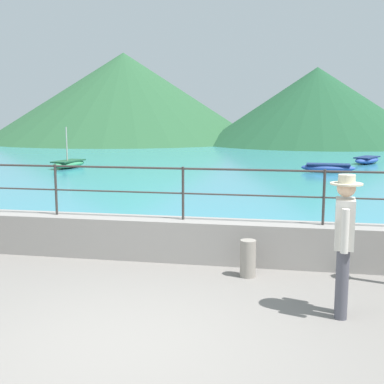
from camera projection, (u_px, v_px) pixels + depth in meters
The scene contains 11 objects.
ground_plane at pixel (123, 343), 5.29m from camera, with size 120.00×120.00×0.00m, color slate.
promenade_wall at pixel (183, 240), 8.35m from camera, with size 20.00×0.56×0.70m, color gray.
railing at pixel (183, 182), 8.20m from camera, with size 18.44×0.04×0.90m.
lake_water at pixel (257, 156), 30.39m from camera, with size 64.00×44.32×0.06m, color teal.
hill_main at pixel (124, 97), 50.05m from camera, with size 28.04×28.04×8.92m, color #285633.
hill_secondary at pixel (316, 106), 43.54m from camera, with size 20.65×20.65×6.83m, color #1E4C2D.
person_walking at pixel (344, 238), 5.87m from camera, with size 0.38×0.57×1.75m.
bollard at pixel (248, 258), 7.45m from camera, with size 0.24×0.24×0.57m, color gray.
boat_2 at pixel (367, 160), 25.19m from camera, with size 1.88×2.45×0.36m.
boat_3 at pixel (69, 164), 23.02m from camera, with size 1.23×2.41×1.92m.
boat_4 at pixel (328, 167), 21.32m from camera, with size 2.36×1.05×0.36m.
Camera 1 is at (1.65, -4.76, 2.41)m, focal length 45.73 mm.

